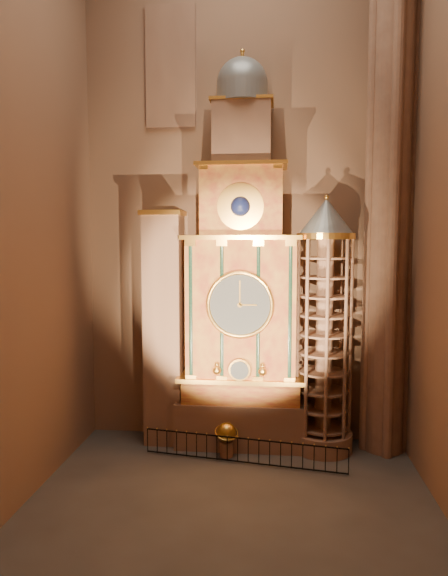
# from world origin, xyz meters

# --- Properties ---
(floor) EXTENTS (14.00, 14.00, 0.00)m
(floor) POSITION_xyz_m (0.00, 0.00, 0.00)
(floor) COLOR #383330
(floor) RESTS_ON ground
(wall_back) EXTENTS (22.00, 0.00, 22.00)m
(wall_back) POSITION_xyz_m (0.00, 6.00, 11.00)
(wall_back) COLOR #89634A
(wall_back) RESTS_ON floor
(wall_left) EXTENTS (0.00, 22.00, 22.00)m
(wall_left) POSITION_xyz_m (-7.00, 0.00, 11.00)
(wall_left) COLOR #89634A
(wall_left) RESTS_ON floor
(astronomical_clock) EXTENTS (5.60, 2.41, 16.70)m
(astronomical_clock) POSITION_xyz_m (0.00, 4.96, 6.68)
(astronomical_clock) COLOR #8C634C
(astronomical_clock) RESTS_ON floor
(portrait_tower) EXTENTS (1.80, 1.60, 10.20)m
(portrait_tower) POSITION_xyz_m (-3.40, 4.98, 5.15)
(portrait_tower) COLOR #8C634C
(portrait_tower) RESTS_ON floor
(stair_turret) EXTENTS (2.50, 2.50, 10.80)m
(stair_turret) POSITION_xyz_m (3.50, 4.70, 5.27)
(stair_turret) COLOR #8C634C
(stair_turret) RESTS_ON floor
(gothic_pier) EXTENTS (2.04, 2.04, 22.00)m
(gothic_pier) POSITION_xyz_m (6.10, 5.00, 11.00)
(gothic_pier) COLOR #8C634C
(gothic_pier) RESTS_ON floor
(stained_glass_window) EXTENTS (2.20, 0.14, 5.20)m
(stained_glass_window) POSITION_xyz_m (-3.20, 5.92, 16.50)
(stained_glass_window) COLOR navy
(stained_glass_window) RESTS_ON wall_back
(celestial_globe) EXTENTS (1.24, 1.21, 1.43)m
(celestial_globe) POSITION_xyz_m (-0.51, 3.60, 0.86)
(celestial_globe) COLOR #8C634C
(celestial_globe) RESTS_ON floor
(iron_railing) EXTENTS (8.12, 1.39, 1.02)m
(iron_railing) POSITION_xyz_m (0.21, 2.92, 0.56)
(iron_railing) COLOR black
(iron_railing) RESTS_ON floor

